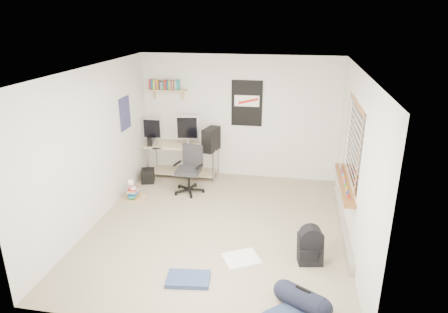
% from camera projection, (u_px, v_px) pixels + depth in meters
% --- Properties ---
extents(floor, '(4.00, 4.50, 0.01)m').
position_uv_depth(floor, '(218.00, 227.00, 6.43)').
color(floor, gray).
rests_on(floor, ground).
extents(ceiling, '(4.00, 4.50, 0.01)m').
position_uv_depth(ceiling, '(217.00, 70.00, 5.57)').
color(ceiling, white).
rests_on(ceiling, ground).
extents(back_wall, '(4.00, 0.01, 2.50)m').
position_uv_depth(back_wall, '(239.00, 117.00, 8.08)').
color(back_wall, silver).
rests_on(back_wall, ground).
extents(left_wall, '(0.01, 4.50, 2.50)m').
position_uv_depth(left_wall, '(94.00, 146.00, 6.34)').
color(left_wall, silver).
rests_on(left_wall, ground).
extents(right_wall, '(0.01, 4.50, 2.50)m').
position_uv_depth(right_wall, '(356.00, 163.00, 5.66)').
color(right_wall, silver).
rests_on(right_wall, ground).
extents(desk, '(1.61, 1.02, 0.68)m').
position_uv_depth(desk, '(184.00, 159.00, 8.34)').
color(desk, tan).
rests_on(desk, floor).
extents(monitor_left, '(0.38, 0.10, 0.42)m').
position_uv_depth(monitor_left, '(153.00, 135.00, 8.14)').
color(monitor_left, '#96969A').
rests_on(monitor_left, desk).
extents(monitor_right, '(0.46, 0.19, 0.49)m').
position_uv_depth(monitor_right, '(188.00, 134.00, 8.09)').
color(monitor_right, '#B2B1B7').
rests_on(monitor_right, desk).
extents(pc_tower, '(0.31, 0.48, 0.46)m').
position_uv_depth(pc_tower, '(211.00, 139.00, 7.81)').
color(pc_tower, black).
rests_on(pc_tower, desk).
extents(keyboard, '(0.37, 0.26, 0.02)m').
position_uv_depth(keyboard, '(161.00, 147.00, 8.05)').
color(keyboard, black).
rests_on(keyboard, desk).
extents(speaker_left, '(0.13, 0.13, 0.20)m').
position_uv_depth(speaker_left, '(150.00, 142.00, 8.06)').
color(speaker_left, black).
rests_on(speaker_left, desk).
extents(speaker_right, '(0.10, 0.10, 0.16)m').
position_uv_depth(speaker_right, '(205.00, 147.00, 7.87)').
color(speaker_right, black).
rests_on(speaker_right, desk).
extents(office_chair, '(0.71, 0.71, 0.91)m').
position_uv_depth(office_chair, '(188.00, 168.00, 7.51)').
color(office_chair, '#262528').
rests_on(office_chair, floor).
extents(wall_shelf, '(0.80, 0.22, 0.24)m').
position_uv_depth(wall_shelf, '(168.00, 90.00, 8.04)').
color(wall_shelf, tan).
rests_on(wall_shelf, back_wall).
extents(poster_back_wall, '(0.62, 0.03, 0.92)m').
position_uv_depth(poster_back_wall, '(247.00, 103.00, 7.93)').
color(poster_back_wall, black).
rests_on(poster_back_wall, back_wall).
extents(poster_left_wall, '(0.02, 0.42, 0.60)m').
position_uv_depth(poster_left_wall, '(125.00, 113.00, 7.36)').
color(poster_left_wall, navy).
rests_on(poster_left_wall, left_wall).
extents(window, '(0.10, 1.50, 1.26)m').
position_uv_depth(window, '(351.00, 143.00, 5.88)').
color(window, brown).
rests_on(window, right_wall).
extents(baseboard_heater, '(0.08, 2.50, 0.18)m').
position_uv_depth(baseboard_heater, '(342.00, 224.00, 6.34)').
color(baseboard_heater, '#B7B2A8').
rests_on(baseboard_heater, floor).
extents(backpack, '(0.38, 0.32, 0.44)m').
position_uv_depth(backpack, '(310.00, 249.00, 5.47)').
color(backpack, black).
rests_on(backpack, floor).
extents(duffel_bag, '(0.35, 0.35, 0.50)m').
position_uv_depth(duffel_bag, '(302.00, 298.00, 4.62)').
color(duffel_bag, black).
rests_on(duffel_bag, floor).
extents(tshirt, '(0.61, 0.58, 0.04)m').
position_uv_depth(tshirt, '(241.00, 259.00, 5.56)').
color(tshirt, silver).
rests_on(tshirt, floor).
extents(jeans_a, '(0.59, 0.42, 0.06)m').
position_uv_depth(jeans_a, '(188.00, 279.00, 5.13)').
color(jeans_a, navy).
rests_on(jeans_a, floor).
extents(book_stack, '(0.42, 0.35, 0.27)m').
position_uv_depth(book_stack, '(133.00, 191.00, 7.36)').
color(book_stack, brown).
rests_on(book_stack, floor).
extents(desk_lamp, '(0.16, 0.23, 0.21)m').
position_uv_depth(desk_lamp, '(133.00, 180.00, 7.26)').
color(desk_lamp, silver).
rests_on(desk_lamp, book_stack).
extents(subwoofer, '(0.31, 0.31, 0.28)m').
position_uv_depth(subwoofer, '(148.00, 176.00, 8.07)').
color(subwoofer, black).
rests_on(subwoofer, floor).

